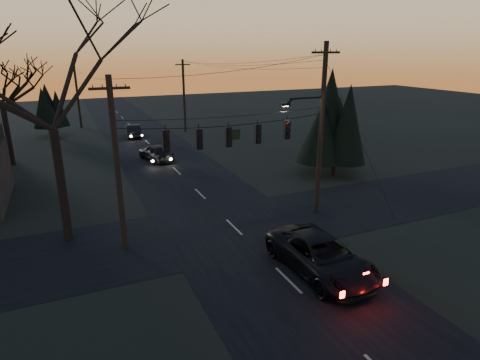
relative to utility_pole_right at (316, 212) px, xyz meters
name	(u,v)px	position (x,y,z in m)	size (l,w,h in m)	color
ground_plane	(347,338)	(-5.50, -10.00, 0.00)	(160.00, 160.00, 0.00)	black
main_road	(184,178)	(-5.50, 10.00, 0.01)	(8.00, 120.00, 0.02)	black
cross_road	(234,227)	(-5.50, 0.00, 0.01)	(60.00, 7.00, 0.02)	black
utility_pole_right	(316,212)	(0.00, 0.00, 0.00)	(5.00, 0.30, 10.00)	black
utility_pole_left	(125,247)	(-11.50, 0.00, 0.00)	(1.80, 0.30, 8.50)	black
utility_pole_far_r	(186,132)	(0.00, 28.00, 0.00)	(1.80, 0.30, 8.50)	black
utility_pole_far_l	(82,128)	(-11.50, 36.00, 0.00)	(0.30, 0.30, 8.00)	black
span_signal_assembly	(229,136)	(-5.74, 0.00, 5.27)	(11.50, 0.44, 1.55)	black
bare_tree_left	(46,81)	(-14.06, 2.19, 8.16)	(11.13, 11.13, 11.67)	black
evergreen_right	(337,123)	(5.52, 5.79, 4.23)	(4.68, 4.68, 7.27)	black
evergreen_dist	(51,107)	(-14.67, 31.51, 3.31)	(3.15, 3.15, 5.45)	black
suv_near	(321,256)	(-3.85, -5.96, 0.82)	(2.72, 5.91, 1.64)	black
sedan_oncoming_a	(156,152)	(-6.30, 16.00, 0.76)	(1.79, 4.44, 1.51)	black
sedan_oncoming_b	(133,131)	(-6.41, 27.30, 0.72)	(1.52, 4.35, 1.43)	black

